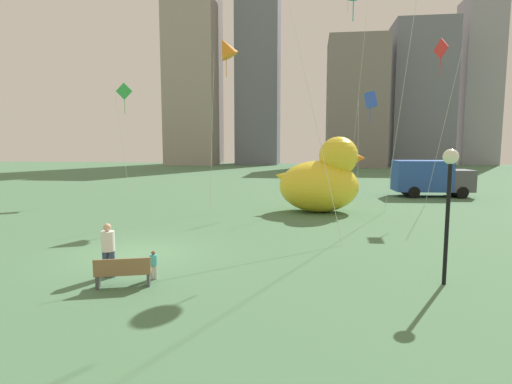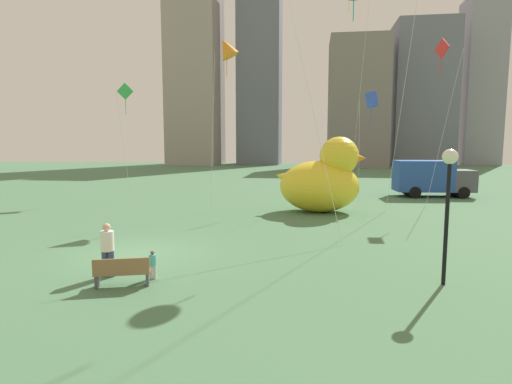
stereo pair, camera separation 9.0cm
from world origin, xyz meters
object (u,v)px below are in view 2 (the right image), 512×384
at_px(person_adult, 107,247).
at_px(kite_yellow, 351,2).
at_px(kite_orange, 227,48).
at_px(kite_blue, 372,100).
at_px(box_truck, 431,178).
at_px(kite_red, 442,55).
at_px(giant_inflatable_duck, 323,180).
at_px(park_bench, 122,272).
at_px(person_child, 153,263).
at_px(lamppost, 449,182).
at_px(kite_green, 125,95).

bearing_deg(person_adult, kite_yellow, 68.99).
bearing_deg(kite_orange, kite_blue, 36.61).
xyz_separation_m(box_truck, kite_red, (-1.36, -6.13, 8.22)).
relative_size(giant_inflatable_duck, kite_orange, 0.52).
xyz_separation_m(park_bench, kite_blue, (9.71, 20.99, 6.90)).
bearing_deg(kite_yellow, box_truck, -14.88).
xyz_separation_m(box_truck, kite_orange, (-14.48, -9.04, 8.43)).
xyz_separation_m(person_child, kite_red, (12.78, 16.04, 9.16)).
bearing_deg(box_truck, kite_orange, -148.01).
xyz_separation_m(kite_red, kite_orange, (-13.12, -2.92, 0.22)).
height_order(person_adult, box_truck, box_truck).
height_order(lamppost, kite_red, kite_red).
bearing_deg(person_adult, lamppost, 3.76).
height_order(person_adult, lamppost, lamppost).
relative_size(box_truck, kite_red, 0.56).
xyz_separation_m(park_bench, giant_inflatable_duck, (6.11, 14.45, 1.49)).
bearing_deg(person_adult, box_truck, 54.77).
xyz_separation_m(lamppost, kite_yellow, (-1.22, 23.18, 12.45)).
bearing_deg(person_child, kite_yellow, 72.20).
bearing_deg(kite_blue, person_child, -114.32).
bearing_deg(lamppost, kite_red, 75.77).
xyz_separation_m(park_bench, kite_orange, (0.27, 13.97, 9.40)).
relative_size(giant_inflatable_duck, kite_red, 0.52).
bearing_deg(kite_green, giant_inflatable_duck, -17.72).
relative_size(person_child, kite_red, 0.08).
height_order(person_adult, person_child, person_adult).
bearing_deg(lamppost, person_adult, -176.24).
xyz_separation_m(person_adult, kite_orange, (1.16, 13.10, 8.92)).
height_order(box_truck, kite_green, kite_green).
xyz_separation_m(person_adult, person_child, (1.50, -0.02, -0.45)).
relative_size(park_bench, person_child, 1.85).
bearing_deg(kite_orange, kite_red, 12.54).
distance_m(kite_red, kite_orange, 13.44).
xyz_separation_m(person_child, lamppost, (8.89, 0.70, 2.61)).
height_order(park_bench, person_child, person_child).
xyz_separation_m(kite_blue, kite_yellow, (-1.43, 3.75, 8.18)).
distance_m(person_adult, kite_yellow, 29.44).
bearing_deg(giant_inflatable_duck, kite_yellow, 78.07).
bearing_deg(giant_inflatable_duck, park_bench, -112.91).
distance_m(giant_inflatable_duck, kite_blue, 9.21).
bearing_deg(kite_green, lamppost, -44.10).
height_order(box_truck, kite_blue, kite_blue).
bearing_deg(kite_blue, giant_inflatable_duck, -118.88).
relative_size(person_child, box_truck, 0.15).
distance_m(person_child, kite_green, 21.83).
bearing_deg(kite_orange, kite_green, 149.83).
bearing_deg(park_bench, giant_inflatable_duck, 67.09).
bearing_deg(person_child, box_truck, 57.47).
xyz_separation_m(park_bench, kite_yellow, (8.28, 24.73, 15.08)).
height_order(kite_green, kite_orange, kite_orange).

